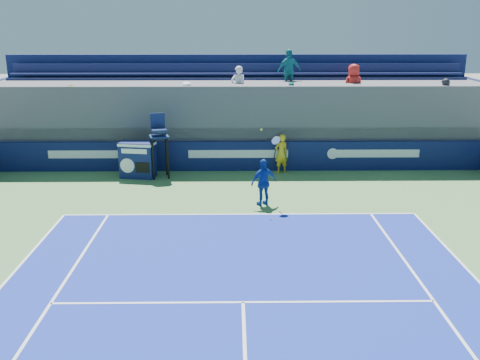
{
  "coord_description": "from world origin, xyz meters",
  "views": [
    {
      "loc": [
        -0.2,
        -3.84,
        5.77
      ],
      "look_at": [
        0.0,
        11.5,
        1.25
      ],
      "focal_mm": 40.0,
      "sensor_mm": 36.0,
      "label": 1
    }
  ],
  "objects_px": {
    "ball_person": "(281,154)",
    "match_clock": "(138,159)",
    "tennis_player": "(264,182)",
    "umpire_chair": "(159,139)"
  },
  "relations": [
    {
      "from": "ball_person",
      "to": "match_clock",
      "type": "height_order",
      "value": "ball_person"
    },
    {
      "from": "tennis_player",
      "to": "match_clock",
      "type": "bearing_deg",
      "value": 144.1
    },
    {
      "from": "ball_person",
      "to": "tennis_player",
      "type": "distance_m",
      "value": 4.08
    },
    {
      "from": "match_clock",
      "to": "tennis_player",
      "type": "relative_size",
      "value": 0.55
    },
    {
      "from": "ball_person",
      "to": "umpire_chair",
      "type": "distance_m",
      "value": 4.84
    },
    {
      "from": "tennis_player",
      "to": "ball_person",
      "type": "bearing_deg",
      "value": 77.02
    },
    {
      "from": "match_clock",
      "to": "tennis_player",
      "type": "bearing_deg",
      "value": -35.9
    },
    {
      "from": "ball_person",
      "to": "tennis_player",
      "type": "relative_size",
      "value": 0.6
    },
    {
      "from": "match_clock",
      "to": "umpire_chair",
      "type": "distance_m",
      "value": 1.16
    },
    {
      "from": "ball_person",
      "to": "match_clock",
      "type": "bearing_deg",
      "value": -17.43
    }
  ]
}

